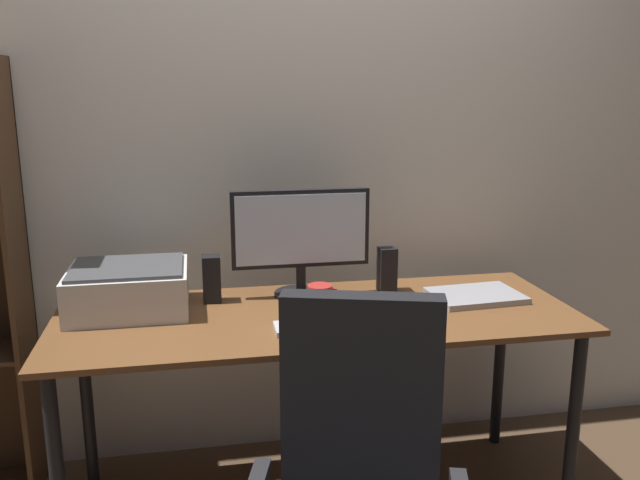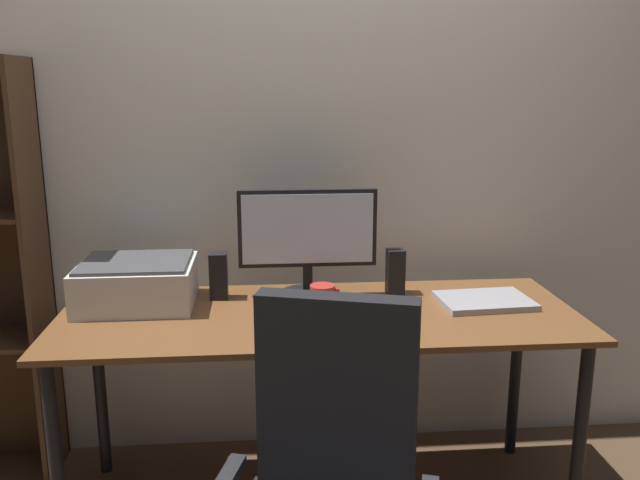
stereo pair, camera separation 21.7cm
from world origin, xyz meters
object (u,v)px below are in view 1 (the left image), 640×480
(desk, at_px, (318,334))
(coffee_mug, at_px, (320,297))
(keyboard, at_px, (320,327))
(speaker_right, at_px, (387,269))
(laptop, at_px, (476,296))
(printer, at_px, (129,289))
(monitor, at_px, (301,236))
(mouse, at_px, (385,318))
(speaker_left, at_px, (212,279))

(desk, relative_size, coffee_mug, 17.24)
(keyboard, relative_size, coffee_mug, 2.81)
(desk, xyz_separation_m, keyboard, (-0.02, -0.16, 0.09))
(desk, height_order, speaker_right, speaker_right)
(coffee_mug, relative_size, laptop, 0.32)
(coffee_mug, distance_m, printer, 0.66)
(keyboard, relative_size, laptop, 0.91)
(desk, bearing_deg, keyboard, -98.08)
(monitor, xyz_separation_m, mouse, (0.22, -0.34, -0.21))
(printer, bearing_deg, speaker_left, 9.98)
(desk, distance_m, speaker_right, 0.39)
(laptop, distance_m, printer, 1.24)
(mouse, relative_size, laptop, 0.30)
(monitor, height_order, printer, monitor)
(mouse, bearing_deg, keyboard, -176.78)
(laptop, relative_size, speaker_left, 1.88)
(laptop, bearing_deg, keyboard, -166.29)
(desk, bearing_deg, printer, 167.48)
(monitor, relative_size, speaker_left, 2.98)
(desk, relative_size, speaker_right, 10.47)
(coffee_mug, height_order, speaker_right, speaker_right)
(coffee_mug, xyz_separation_m, laptop, (0.58, 0.00, -0.03))
(keyboard, relative_size, mouse, 3.02)
(mouse, distance_m, coffee_mug, 0.26)
(desk, distance_m, coffee_mug, 0.13)
(monitor, bearing_deg, printer, -174.58)
(monitor, bearing_deg, laptop, -14.22)
(speaker_right, bearing_deg, speaker_left, 180.00)
(mouse, distance_m, speaker_left, 0.65)
(speaker_left, bearing_deg, coffee_mug, -22.28)
(speaker_right, height_order, printer, speaker_right)
(mouse, height_order, laptop, mouse)
(coffee_mug, bearing_deg, mouse, -45.05)
(speaker_left, bearing_deg, desk, -28.51)
(keyboard, distance_m, laptop, 0.65)
(desk, bearing_deg, speaker_left, 151.49)
(monitor, relative_size, speaker_right, 2.98)
(speaker_right, relative_size, printer, 0.43)
(speaker_left, relative_size, printer, 0.43)
(monitor, relative_size, printer, 1.27)
(keyboard, xyz_separation_m, mouse, (0.22, 0.02, 0.01))
(coffee_mug, distance_m, speaker_left, 0.40)
(desk, height_order, monitor, monitor)
(mouse, xyz_separation_m, laptop, (0.40, 0.18, -0.01))
(coffee_mug, distance_m, laptop, 0.58)
(monitor, height_order, speaker_right, monitor)
(mouse, relative_size, coffee_mug, 0.93)
(monitor, relative_size, laptop, 1.58)
(mouse, relative_size, speaker_right, 0.56)
(keyboard, relative_size, printer, 0.72)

